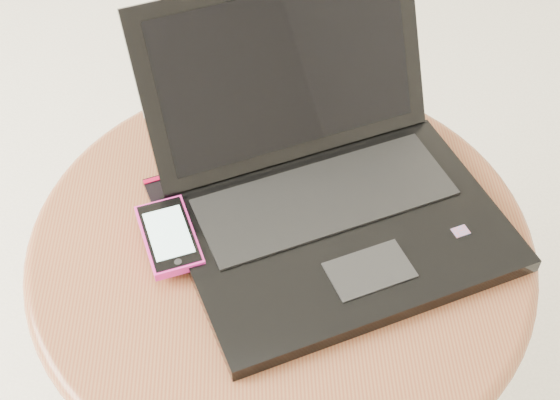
{
  "coord_description": "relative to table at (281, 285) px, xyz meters",
  "views": [
    {
      "loc": [
        0.09,
        -0.47,
        1.17
      ],
      "look_at": [
        0.11,
        0.1,
        0.54
      ],
      "focal_mm": 48.39,
      "sensor_mm": 36.0,
      "label": 1
    }
  ],
  "objects": [
    {
      "name": "phone_pink",
      "position": [
        -0.13,
        -0.01,
        0.12
      ],
      "size": [
        0.09,
        0.12,
        0.01
      ],
      "color": "#D82291",
      "rests_on": "phone_black"
    },
    {
      "name": "laptop",
      "position": [
        0.06,
        0.04,
        0.14
      ],
      "size": [
        0.46,
        0.46,
        0.22
      ],
      "color": "black",
      "rests_on": "table"
    },
    {
      "name": "phone_black",
      "position": [
        -0.12,
        0.04,
        0.11
      ],
      "size": [
        0.1,
        0.14,
        0.01
      ],
      "color": "black",
      "rests_on": "table"
    },
    {
      "name": "table",
      "position": [
        0.0,
        0.0,
        0.0
      ],
      "size": [
        0.6,
        0.6,
        0.48
      ],
      "color": "#532A14",
      "rests_on": "ground"
    }
  ]
}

